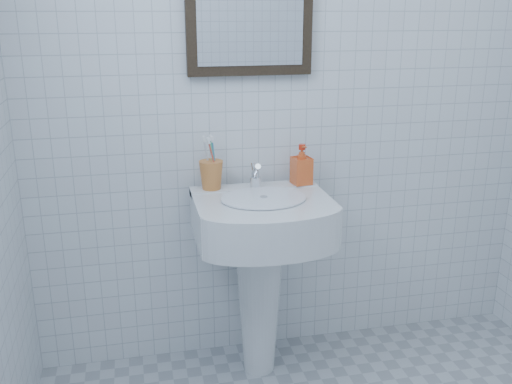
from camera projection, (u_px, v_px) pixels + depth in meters
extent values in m
cube|color=silver|center=(292.00, 71.00, 2.33)|extent=(2.20, 0.02, 2.50)
cone|color=silver|center=(259.00, 300.00, 2.39)|extent=(0.21, 0.21, 0.66)
cube|color=silver|center=(262.00, 217.00, 2.23)|extent=(0.52, 0.37, 0.16)
cube|color=silver|center=(254.00, 189.00, 2.34)|extent=(0.52, 0.09, 0.03)
cylinder|color=white|center=(264.00, 198.00, 2.18)|extent=(0.33, 0.33, 0.01)
cylinder|color=silver|center=(255.00, 182.00, 2.31)|extent=(0.04, 0.04, 0.04)
cylinder|color=silver|center=(256.00, 170.00, 2.28)|extent=(0.02, 0.09, 0.07)
cylinder|color=silver|center=(254.00, 172.00, 2.31)|extent=(0.03, 0.05, 0.08)
imported|color=red|center=(302.00, 164.00, 2.34)|extent=(0.08, 0.09, 0.17)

